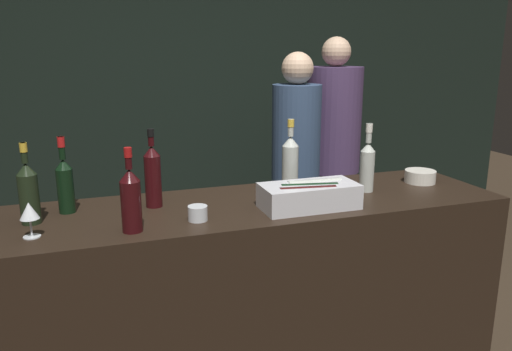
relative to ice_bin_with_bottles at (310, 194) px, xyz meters
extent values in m
cube|color=black|center=(-0.19, 2.09, 0.29)|extent=(6.40, 0.06, 2.80)
cube|color=black|center=(-0.19, 0.15, -0.59)|extent=(2.31, 0.65, 1.05)
cube|color=silver|center=(0.00, 0.00, -0.01)|extent=(0.43, 0.20, 0.11)
cylinder|color=#380F0F|center=(-0.03, -0.05, 0.02)|extent=(0.25, 0.10, 0.06)
cylinder|color=black|center=(0.00, 0.00, 0.02)|extent=(0.26, 0.11, 0.06)
cylinder|color=#B2B7AD|center=(0.04, 0.04, 0.02)|extent=(0.25, 0.09, 0.07)
cylinder|color=silver|center=(0.74, 0.21, -0.03)|extent=(0.16, 0.16, 0.06)
cylinder|color=gray|center=(0.74, 0.21, 0.00)|extent=(0.13, 0.13, 0.01)
cylinder|color=silver|center=(-1.14, 0.01, -0.06)|extent=(0.06, 0.06, 0.00)
cylinder|color=silver|center=(-1.14, 0.01, -0.02)|extent=(0.01, 0.01, 0.07)
cone|color=silver|center=(-1.14, 0.01, 0.04)|extent=(0.07, 0.07, 0.06)
cylinder|color=silver|center=(-0.51, -0.01, -0.03)|extent=(0.08, 0.08, 0.06)
sphere|color=#F4C66B|center=(-0.51, -0.01, -0.03)|extent=(0.04, 0.04, 0.04)
cylinder|color=#B2B7AD|center=(0.02, 0.28, 0.05)|extent=(0.08, 0.08, 0.23)
cone|color=#B2B7AD|center=(0.02, 0.28, 0.19)|extent=(0.08, 0.08, 0.05)
cylinder|color=#B2B7AD|center=(0.02, 0.28, 0.26)|extent=(0.03, 0.03, 0.08)
cylinder|color=gold|center=(0.02, 0.28, 0.28)|extent=(0.03, 0.03, 0.04)
cylinder|color=black|center=(-1.15, 0.18, 0.04)|extent=(0.08, 0.08, 0.20)
cone|color=black|center=(-1.15, 0.18, 0.17)|extent=(0.08, 0.08, 0.05)
cylinder|color=black|center=(-1.15, 0.18, 0.23)|extent=(0.02, 0.02, 0.08)
cylinder|color=gold|center=(-1.15, 0.18, 0.25)|extent=(0.03, 0.03, 0.04)
cylinder|color=black|center=(-1.02, 0.28, 0.04)|extent=(0.07, 0.07, 0.19)
cone|color=black|center=(-1.02, 0.28, 0.15)|extent=(0.07, 0.07, 0.04)
cylinder|color=black|center=(-1.02, 0.28, 0.22)|extent=(0.03, 0.03, 0.10)
cylinder|color=red|center=(-1.02, 0.28, 0.25)|extent=(0.03, 0.03, 0.04)
cylinder|color=black|center=(-0.77, -0.05, 0.04)|extent=(0.08, 0.08, 0.20)
cone|color=black|center=(-0.77, -0.05, 0.16)|extent=(0.08, 0.08, 0.05)
cylinder|color=black|center=(-0.77, -0.05, 0.23)|extent=(0.03, 0.03, 0.08)
cylinder|color=maroon|center=(-0.77, -0.05, 0.25)|extent=(0.03, 0.03, 0.04)
cylinder|color=black|center=(-0.65, 0.24, 0.05)|extent=(0.07, 0.07, 0.23)
cone|color=black|center=(-0.65, 0.24, 0.19)|extent=(0.07, 0.07, 0.04)
cylinder|color=black|center=(-0.65, 0.24, 0.25)|extent=(0.03, 0.03, 0.08)
cylinder|color=black|center=(-0.65, 0.24, 0.27)|extent=(0.03, 0.03, 0.03)
cylinder|color=#B2B7AD|center=(0.38, 0.15, 0.04)|extent=(0.07, 0.07, 0.20)
cone|color=#B2B7AD|center=(0.38, 0.15, 0.16)|extent=(0.07, 0.07, 0.04)
cylinder|color=#B2B7AD|center=(0.38, 0.15, 0.23)|extent=(0.03, 0.03, 0.09)
cylinder|color=white|center=(0.38, 0.15, 0.26)|extent=(0.03, 0.03, 0.04)
cube|color=black|center=(0.82, 1.35, -0.69)|extent=(0.30, 0.22, 0.85)
cylinder|color=#473356|center=(0.82, 1.35, 0.12)|extent=(0.40, 0.40, 0.77)
sphere|color=beige|center=(0.82, 1.35, 0.61)|extent=(0.21, 0.21, 0.21)
cube|color=black|center=(0.42, 1.12, -0.72)|extent=(0.25, 0.18, 0.79)
cylinder|color=#334766|center=(0.42, 1.12, 0.04)|extent=(0.33, 0.33, 0.72)
sphere|color=beige|center=(0.42, 1.12, 0.51)|extent=(0.21, 0.21, 0.21)
camera|label=1|loc=(-0.91, -1.93, 0.62)|focal=35.00mm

